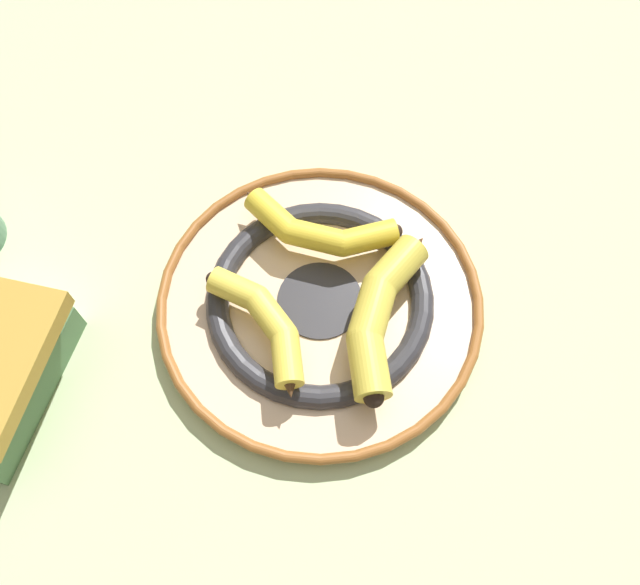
{
  "coord_description": "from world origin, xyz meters",
  "views": [
    {
      "loc": [
        0.16,
        0.27,
        0.65
      ],
      "look_at": [
        -0.02,
        0.01,
        0.04
      ],
      "focal_mm": 35.0,
      "sensor_mm": 36.0,
      "label": 1
    }
  ],
  "objects_px": {
    "banana_a": "(266,323)",
    "banana_c": "(380,310)",
    "decorative_bowl": "(320,301)",
    "banana_b": "(316,230)"
  },
  "relations": [
    {
      "from": "decorative_bowl",
      "to": "banana_b",
      "type": "bearing_deg",
      "value": -120.12
    },
    {
      "from": "decorative_bowl",
      "to": "banana_c",
      "type": "height_order",
      "value": "banana_c"
    },
    {
      "from": "banana_a",
      "to": "banana_c",
      "type": "distance_m",
      "value": 0.12
    },
    {
      "from": "banana_a",
      "to": "banana_b",
      "type": "xyz_separation_m",
      "value": [
        -0.11,
        -0.07,
        -0.0
      ]
    },
    {
      "from": "decorative_bowl",
      "to": "banana_a",
      "type": "xyz_separation_m",
      "value": [
        0.07,
        0.0,
        0.03
      ]
    },
    {
      "from": "banana_a",
      "to": "banana_c",
      "type": "relative_size",
      "value": 0.98
    },
    {
      "from": "decorative_bowl",
      "to": "banana_b",
      "type": "relative_size",
      "value": 2.33
    },
    {
      "from": "banana_a",
      "to": "banana_c",
      "type": "bearing_deg",
      "value": -119.46
    },
    {
      "from": "decorative_bowl",
      "to": "banana_c",
      "type": "xyz_separation_m",
      "value": [
        -0.04,
        0.06,
        0.04
      ]
    },
    {
      "from": "banana_a",
      "to": "banana_c",
      "type": "height_order",
      "value": "banana_c"
    }
  ]
}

